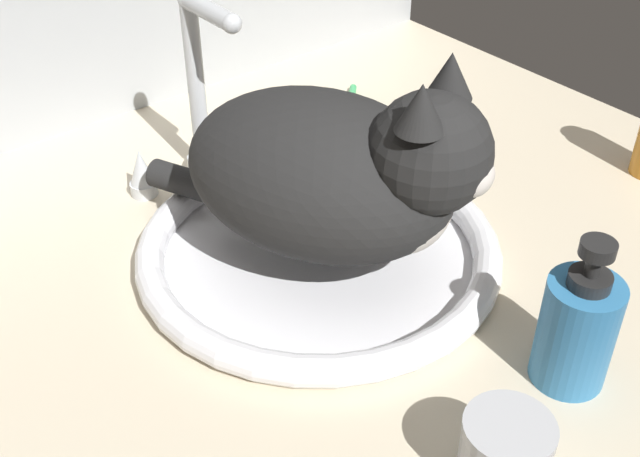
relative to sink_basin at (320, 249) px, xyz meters
The scene contains 8 objects.
countertop 4.06cm from the sink_basin, 93.37° to the left, with size 107.29×78.27×3.00cm, color beige.
backsplash_wall 45.02cm from the sink_basin, 90.23° to the left, with size 107.29×2.40×33.82cm, color #B2B7BC.
sink_basin is the anchor object (origin of this frame).
faucet 23.01cm from the sink_basin, 90.00° to the left, with size 20.09×11.63×22.71cm.
cat 10.42cm from the sink_basin, 66.41° to the right, with size 29.09×36.43×21.25cm.
soap_pump_bottle 27.68cm from the sink_basin, 75.90° to the right, with size 6.53×6.53×14.82cm.
metal_jar 31.16cm from the sink_basin, 102.31° to the right, with size 6.94×6.94×6.82cm.
toothbrush 30.56cm from the sink_basin, 44.03° to the left, with size 12.84×13.06×1.70cm.
Camera 1 is at (-40.90, -54.29, 55.41)cm, focal length 44.76 mm.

